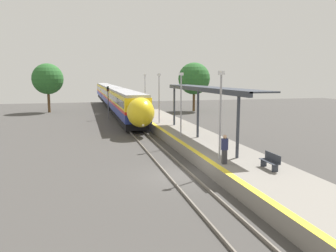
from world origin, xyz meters
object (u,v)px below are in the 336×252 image
Objects in this scene: person_waiting at (225,149)px; train at (112,95)px; platform_bench at (271,161)px; lamppost_mid at (181,100)px; lamppost_near at (220,110)px; railway_signal at (108,99)px; lamppost_farthest at (145,92)px; lamppost_far at (159,95)px.

train is at bearing 92.95° from person_waiting.
platform_bench is 0.28× the size of lamppost_mid.
train is 46.05m from lamppost_near.
lamppost_mid is at bearing -76.85° from railway_signal.
lamppost_near is (4.63, -28.06, 1.15)m from railway_signal.
lamppost_farthest is at bearing 94.00° from platform_bench.
lamppost_mid reaches higher than person_waiting.
platform_bench is 11.34m from lamppost_mid.
lamppost_farthest is (0.00, 24.72, 0.00)m from lamppost_near.
lamppost_near is at bearing -90.00° from lamppost_farthest.
railway_signal is 12.52m from lamppost_far.
train is at bearing 96.82° from lamppost_farthest.
lamppost_farthest is (-1.91, 27.35, 2.63)m from platform_bench.
lamppost_mid is 1.00× the size of lamppost_far.
platform_bench is at bearing -77.97° from railway_signal.
lamppost_farthest is at bearing 90.00° from lamppost_far.
platform_bench is at bearing -53.97° from lamppost_near.
lamppost_mid is (2.54, -37.72, 1.63)m from train.
lamppost_near is 24.72m from lamppost_farthest.
train is 12.59× the size of lamppost_farthest.
lamppost_far is at bearing -85.07° from train.
lamppost_near and lamppost_farthest have the same top height.
platform_bench is 27.54m from lamppost_farthest.
lamppost_far is 1.00× the size of lamppost_farthest.
lamppost_near is at bearing -90.00° from lamppost_far.
railway_signal is at bearing 144.22° from lamppost_farthest.
lamppost_mid is at bearing -90.00° from lamppost_far.
railway_signal is (-2.09, -17.90, 0.47)m from train.
lamppost_far is at bearing 95.72° from platform_bench.
railway_signal is at bearing 111.79° from lamppost_far.
lamppost_farthest reaches higher than train.
person_waiting is 0.32× the size of lamppost_near.
lamppost_mid is at bearing -90.00° from lamppost_farthest.
person_waiting is at bearing -90.39° from lamppost_far.
train is 12.59× the size of lamppost_mid.
lamppost_near is 16.48m from lamppost_far.
lamppost_mid is (0.12, 9.22, 2.19)m from person_waiting.
platform_bench is 0.28× the size of lamppost_far.
platform_bench is 31.41m from railway_signal.
lamppost_far is at bearing 90.00° from lamppost_mid.
person_waiting is 9.48m from lamppost_mid.
train is 14.75× the size of railway_signal.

